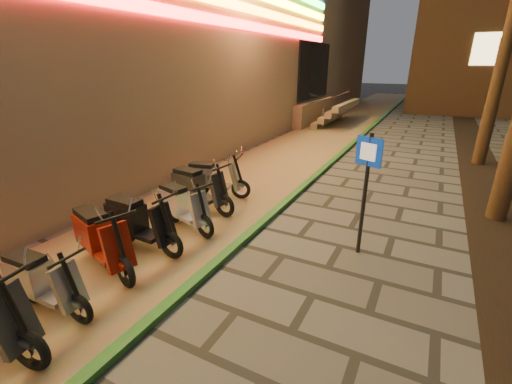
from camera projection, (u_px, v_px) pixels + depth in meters
The scene contains 10 objects.
parking_strip at pixel (289, 155), 12.83m from camera, with size 3.40×60.00×0.01m, color #8C7251.
green_curb at pixel (334, 160), 12.09m from camera, with size 0.18×60.00×0.10m, color #266626.
planting_strip at pixel (509, 261), 6.01m from camera, with size 1.20×40.00×0.02m, color black.
pedestrian_sign at pixel (366, 178), 5.80m from camera, with size 0.46×0.22×2.21m.
scooter_5 at pixel (40, 281), 4.71m from camera, with size 1.49×0.52×1.05m.
scooter_6 at pixel (100, 238), 5.70m from camera, with size 1.74×0.91×1.24m.
scooter_7 at pixel (137, 222), 6.32m from camera, with size 1.71×0.60×1.21m.
scooter_8 at pixel (181, 205), 7.13m from camera, with size 1.58×0.78×1.12m.
scooter_9 at pixel (197, 188), 8.00m from camera, with size 1.74×0.66×1.22m.
scooter_10 at pixel (212, 178), 8.77m from camera, with size 1.63×0.80×1.15m.
Camera 1 is at (2.04, -1.66, 3.28)m, focal length 24.00 mm.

